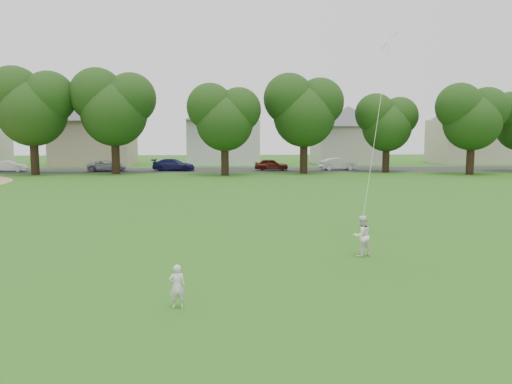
{
  "coord_description": "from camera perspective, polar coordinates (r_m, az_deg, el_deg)",
  "views": [
    {
      "loc": [
        -0.19,
        -11.54,
        3.9
      ],
      "look_at": [
        0.74,
        2.0,
        2.3
      ],
      "focal_mm": 35.0,
      "sensor_mm": 36.0,
      "label": 1
    }
  ],
  "objects": [
    {
      "name": "toddler",
      "position": [
        11.48,
        -9.0,
        -10.6
      ],
      "size": [
        0.39,
        0.28,
        1.0
      ],
      "primitive_type": "imported",
      "rotation": [
        0.0,
        0.0,
        3.27
      ],
      "color": "silver",
      "rests_on": "ground"
    },
    {
      "name": "street",
      "position": [
        53.68,
        -3.71,
        2.54
      ],
      "size": [
        90.0,
        7.0,
        0.01
      ],
      "primitive_type": "cube",
      "color": "#2D2D30",
      "rests_on": "ground"
    },
    {
      "name": "older_boy",
      "position": [
        16.27,
        11.98,
        -4.94
      ],
      "size": [
        0.77,
        0.69,
        1.31
      ],
      "primitive_type": "imported",
      "rotation": [
        0.0,
        0.0,
        3.51
      ],
      "color": "white",
      "rests_on": "ground"
    },
    {
      "name": "kite",
      "position": [
        17.19,
        13.58,
        6.97
      ],
      "size": [
        1.22,
        1.58,
        6.75
      ],
      "color": "white",
      "rests_on": "ground"
    },
    {
      "name": "tree_row",
      "position": [
        48.01,
        -1.04,
        9.52
      ],
      "size": [
        82.58,
        8.7,
        10.41
      ],
      "color": "black",
      "rests_on": "ground"
    },
    {
      "name": "house_row",
      "position": [
        63.55,
        -4.64,
        7.64
      ],
      "size": [
        77.04,
        13.57,
        10.37
      ],
      "color": "beige",
      "rests_on": "ground"
    },
    {
      "name": "ground",
      "position": [
        12.18,
        -2.89,
        -11.96
      ],
      "size": [
        160.0,
        160.0,
        0.0
      ],
      "primitive_type": "plane",
      "color": "#2C5F15",
      "rests_on": "ground"
    },
    {
      "name": "parked_cars",
      "position": [
        53.2,
        -12.24,
        3.02
      ],
      "size": [
        46.85,
        2.29,
        1.29
      ],
      "color": "black",
      "rests_on": "ground"
    }
  ]
}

